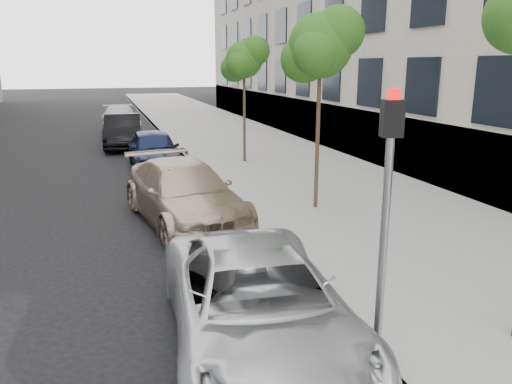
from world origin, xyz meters
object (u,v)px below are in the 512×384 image
sedan_black (123,131)px  signal_pole (387,195)px  tree_far (245,60)px  sedan_blue (154,150)px  tree_mid (321,46)px  sedan_rear (120,120)px  minivan (258,304)px  suv (184,193)px

sedan_black → signal_pole: bearing=-79.3°
tree_far → sedan_blue: bearing=177.0°
tree_mid → sedan_blue: tree_mid is taller
sedan_black → sedan_rear: sedan_black is taller
sedan_blue → signal_pole: bearing=-84.0°
minivan → tree_far: bearing=79.8°
suv → sedan_rear: suv is taller
tree_mid → sedan_blue: size_ratio=1.18×
tree_far → sedan_black: bearing=127.0°
signal_pole → sedan_rear: size_ratio=0.67×
sedan_blue → sedan_rear: (-0.69, 10.56, 0.00)m
tree_far → minivan: size_ratio=0.94×
sedan_rear → signal_pole: bearing=-85.5°
signal_pole → sedan_black: bearing=112.4°
tree_mid → tree_far: (-0.00, 6.50, -0.27)m
signal_pole → minivan: bearing=172.0°
sedan_blue → sedan_black: size_ratio=0.92×
tree_mid → sedan_black: size_ratio=1.08×
tree_far → sedan_black: 7.53m
suv → minivan: bearing=-98.9°
sedan_blue → suv: bearing=-90.2°
signal_pole → sedan_rear: signal_pole is taller
signal_pole → minivan: signal_pole is taller
tree_far → suv: bearing=-117.6°
tree_far → sedan_blue: 4.55m
minivan → signal_pole: bearing=-18.3°
tree_mid → tree_far: bearing=90.0°
signal_pole → minivan: (-1.40, 0.61, -1.50)m
tree_far → signal_pole: tree_far is taller
signal_pole → sedan_black: 18.38m
sedan_black → suv: bearing=-82.3°
suv → tree_mid: bearing=-11.2°
sedan_black → sedan_rear: 5.25m
signal_pole → sedan_blue: size_ratio=0.79×
tree_mid → sedan_rear: tree_mid is taller
minivan → suv: suv is taller
suv → sedan_blue: (0.00, 6.55, -0.01)m
tree_mid → signal_pole: bearing=-107.3°
tree_mid → sedan_black: tree_mid is taller
tree_mid → tree_far: 6.51m
minivan → sedan_black: sedan_black is taller
suv → sedan_black: (-0.81, 11.86, 0.02)m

